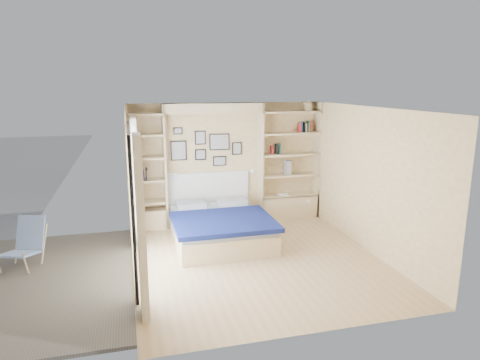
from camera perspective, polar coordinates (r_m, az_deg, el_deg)
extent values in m
plane|color=tan|center=(7.28, 2.26, -10.53)|extent=(4.50, 4.50, 0.00)
plane|color=beige|center=(9.01, -1.82, 2.32)|extent=(4.00, 0.00, 4.00)
plane|color=beige|center=(4.86, 10.16, -6.93)|extent=(4.00, 0.00, 4.00)
plane|color=beige|center=(6.60, -14.51, -1.92)|extent=(0.00, 4.50, 4.50)
plane|color=beige|center=(7.70, 16.74, 0.00)|extent=(0.00, 4.50, 4.50)
plane|color=white|center=(6.70, 2.45, 9.52)|extent=(4.50, 4.50, 0.00)
cube|color=beige|center=(8.65, -9.99, 1.70)|extent=(0.04, 0.35, 2.50)
cube|color=beige|center=(9.03, 2.77, 2.33)|extent=(0.04, 0.35, 2.50)
cube|color=beige|center=(8.65, -3.58, 9.54)|extent=(2.00, 0.35, 0.20)
cube|color=beige|center=(9.48, 10.17, 2.64)|extent=(0.04, 0.35, 2.50)
cube|color=beige|center=(8.63, -14.49, 1.45)|extent=(0.04, 0.35, 2.50)
cube|color=beige|center=(9.47, 6.47, -3.47)|extent=(1.30, 0.35, 0.50)
cube|color=beige|center=(8.89, -11.99, -5.09)|extent=(0.70, 0.35, 0.40)
cube|color=black|center=(6.43, -14.72, 6.58)|extent=(0.04, 2.08, 0.06)
cube|color=black|center=(7.00, -13.70, -11.63)|extent=(0.04, 2.08, 0.06)
cube|color=black|center=(5.66, -14.03, -5.90)|extent=(0.04, 0.06, 2.20)
cube|color=black|center=(7.62, -14.29, -1.13)|extent=(0.04, 0.06, 2.20)
cube|color=silver|center=(6.63, -14.27, -3.00)|extent=(0.01, 2.00, 2.20)
cube|color=white|center=(5.38, -13.05, -6.27)|extent=(0.10, 0.45, 2.30)
cube|color=white|center=(7.89, -13.68, -0.27)|extent=(0.10, 0.45, 2.30)
cube|color=beige|center=(9.40, 6.50, -2.01)|extent=(1.30, 0.35, 0.04)
cube|color=beige|center=(9.30, 6.57, 0.68)|extent=(1.30, 0.35, 0.04)
cube|color=beige|center=(9.22, 6.64, 3.42)|extent=(1.30, 0.35, 0.04)
cube|color=beige|center=(9.15, 6.71, 6.20)|extent=(1.30, 0.35, 0.04)
cube|color=beige|center=(9.12, 6.79, 9.01)|extent=(1.30, 0.35, 0.04)
cube|color=beige|center=(8.79, -12.09, -2.91)|extent=(0.70, 0.35, 0.04)
cube|color=beige|center=(8.68, -12.23, -0.05)|extent=(0.70, 0.35, 0.04)
cube|color=beige|center=(8.60, -12.36, 2.88)|extent=(0.70, 0.35, 0.04)
cube|color=beige|center=(8.53, -12.51, 5.86)|extent=(0.70, 0.35, 0.04)
cube|color=beige|center=(8.50, -12.64, 8.54)|extent=(0.70, 0.35, 0.04)
cube|color=beige|center=(8.04, -2.75, -6.86)|extent=(1.67, 2.09, 0.37)
cube|color=#989DA6|center=(7.96, -2.77, -5.28)|extent=(1.63, 2.05, 0.10)
cube|color=#0D1647|center=(7.61, -2.22, -5.57)|extent=(1.77, 1.46, 0.08)
cube|color=#989DA6|center=(8.57, -6.55, -3.28)|extent=(0.57, 0.42, 0.12)
cube|color=#989DA6|center=(8.72, -1.10, -2.92)|extent=(0.57, 0.42, 0.12)
cube|color=white|center=(9.01, -4.37, -1.16)|extent=(1.77, 0.04, 0.70)
cube|color=black|center=(8.78, -8.19, 3.90)|extent=(0.32, 0.02, 0.40)
cube|color=gray|center=(8.77, -8.18, 3.89)|extent=(0.28, 0.01, 0.36)
cube|color=black|center=(8.80, -5.32, 5.65)|extent=(0.22, 0.02, 0.28)
cube|color=gray|center=(8.79, -5.31, 5.64)|extent=(0.18, 0.01, 0.24)
cube|color=black|center=(8.85, -5.27, 3.40)|extent=(0.22, 0.02, 0.22)
cube|color=gray|center=(8.84, -5.26, 3.39)|extent=(0.18, 0.01, 0.18)
cube|color=black|center=(8.89, -2.75, 5.10)|extent=(0.42, 0.02, 0.34)
cube|color=gray|center=(8.88, -2.74, 5.09)|extent=(0.38, 0.01, 0.30)
cube|color=black|center=(8.95, -2.72, 2.56)|extent=(0.28, 0.02, 0.20)
cube|color=gray|center=(8.94, -2.71, 2.55)|extent=(0.24, 0.01, 0.16)
cube|color=black|center=(8.99, -0.43, 4.24)|extent=(0.20, 0.02, 0.26)
cube|color=gray|center=(8.98, -0.41, 4.23)|extent=(0.16, 0.01, 0.22)
cube|color=black|center=(8.73, -8.27, 6.50)|extent=(0.18, 0.02, 0.14)
cube|color=gray|center=(8.71, -8.26, 6.49)|extent=(0.14, 0.01, 0.10)
cylinder|color=silver|center=(8.61, -8.98, 0.81)|extent=(0.20, 0.02, 0.02)
cone|color=white|center=(8.63, -8.32, 0.71)|extent=(0.13, 0.12, 0.15)
cylinder|color=silver|center=(8.94, 2.04, 1.39)|extent=(0.20, 0.02, 0.02)
cone|color=white|center=(8.92, 1.43, 1.23)|extent=(0.13, 0.12, 0.15)
cube|color=#A51E1E|center=(9.05, 4.22, 4.03)|extent=(0.02, 0.15, 0.19)
cube|color=black|center=(9.09, 4.88, 4.14)|extent=(0.03, 0.15, 0.22)
cube|color=#1F5440|center=(9.11, 5.24, 4.20)|extent=(0.03, 0.15, 0.23)
cube|color=#A51E1E|center=(9.21, 7.92, 6.94)|extent=(0.02, 0.15, 0.20)
cube|color=navy|center=(9.22, 8.10, 7.00)|extent=(0.03, 0.15, 0.21)
cube|color=black|center=(9.25, 8.47, 7.00)|extent=(0.03, 0.15, 0.21)
cube|color=#BFB28C|center=(9.26, 8.64, 6.88)|extent=(0.04, 0.15, 0.17)
cube|color=#26593F|center=(9.29, 9.03, 7.07)|extent=(0.03, 0.15, 0.24)
cube|color=#A51E1E|center=(9.30, 9.21, 7.04)|extent=(0.03, 0.15, 0.23)
cube|color=navy|center=(8.65, -12.74, 0.61)|extent=(0.02, 0.15, 0.17)
cube|color=black|center=(8.65, -12.36, 0.82)|extent=(0.03, 0.15, 0.23)
cube|color=#BFB28C|center=(8.65, -12.27, 0.71)|extent=(0.03, 0.15, 0.20)
cube|color=beige|center=(9.25, 9.01, 9.58)|extent=(0.13, 0.13, 0.15)
cone|color=beige|center=(9.24, 9.03, 10.29)|extent=(0.20, 0.20, 0.08)
cube|color=slate|center=(9.25, 6.41, 1.69)|extent=(0.12, 0.12, 0.30)
cube|color=white|center=(9.29, 5.77, -1.94)|extent=(0.22, 0.16, 0.03)
cube|color=#6C5F50|center=(7.20, -27.07, -12.27)|extent=(3.20, 4.00, 0.05)
cylinder|color=tan|center=(7.34, -26.65, -10.03)|extent=(0.07, 0.14, 0.40)
cylinder|color=tan|center=(7.97, -27.51, -7.60)|extent=(0.13, 0.32, 0.65)
cylinder|color=tan|center=(7.75, -24.68, -7.86)|extent=(0.13, 0.32, 0.65)
cube|color=#395FAA|center=(7.58, -27.41, -8.75)|extent=(0.60, 0.66, 0.14)
cube|color=#395FAA|center=(7.82, -26.15, -6.27)|extent=(0.50, 0.35, 0.53)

